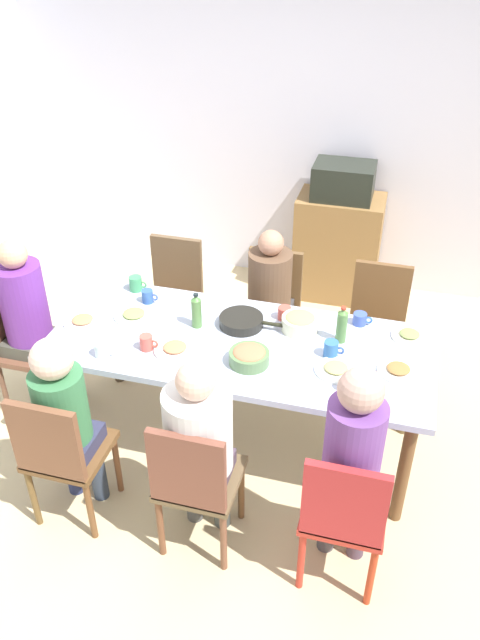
# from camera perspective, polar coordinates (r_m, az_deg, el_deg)

# --- Properties ---
(ground_plane) EXTENTS (6.10, 6.10, 0.00)m
(ground_plane) POSITION_cam_1_polar(r_m,az_deg,el_deg) (4.16, -0.00, -10.69)
(ground_plane) COLOR #C9B486
(wall_back) EXTENTS (5.32, 0.12, 2.60)m
(wall_back) POSITION_cam_1_polar(r_m,az_deg,el_deg) (5.46, 6.66, 16.30)
(wall_back) COLOR silver
(wall_back) RESTS_ON ground_plane
(dining_table) EXTENTS (2.21, 0.92, 0.78)m
(dining_table) POSITION_cam_1_polar(r_m,az_deg,el_deg) (3.71, -0.00, -2.94)
(dining_table) COLOR #B2BCD5
(dining_table) RESTS_ON ground_plane
(chair_0) EXTENTS (0.40, 0.40, 0.90)m
(chair_0) POSITION_cam_1_polar(r_m,az_deg,el_deg) (4.42, 12.22, -0.08)
(chair_0) COLOR brown
(chair_0) RESTS_ON ground_plane
(chair_1) EXTENTS (0.40, 0.40, 0.90)m
(chair_1) POSITION_cam_1_polar(r_m,az_deg,el_deg) (4.68, -6.00, 2.59)
(chair_1) COLOR brown
(chair_1) RESTS_ON ground_plane
(chair_2) EXTENTS (0.40, 0.40, 0.90)m
(chair_2) POSITION_cam_1_polar(r_m,az_deg,el_deg) (3.14, 9.34, -16.72)
(chair_2) COLOR red
(chair_2) RESTS_ON ground_plane
(person_2) EXTENTS (0.30, 0.30, 1.29)m
(person_2) POSITION_cam_1_polar(r_m,az_deg,el_deg) (3.02, 10.01, -12.40)
(person_2) COLOR #454046
(person_2) RESTS_ON ground_plane
(chair_3) EXTENTS (0.40, 0.40, 0.90)m
(chair_3) POSITION_cam_1_polar(r_m,az_deg,el_deg) (4.38, -19.12, -1.67)
(chair_3) COLOR brown
(chair_3) RESTS_ON ground_plane
(person_3) EXTENTS (0.30, 0.30, 1.24)m
(person_3) POSITION_cam_1_polar(r_m,az_deg,el_deg) (4.21, -18.63, 0.60)
(person_3) COLOR #373A44
(person_3) RESTS_ON ground_plane
(chair_4) EXTENTS (0.40, 0.40, 0.90)m
(chair_4) POSITION_cam_1_polar(r_m,az_deg,el_deg) (3.24, -4.07, -14.21)
(chair_4) COLOR brown
(chair_4) RESTS_ON ground_plane
(person_4) EXTENTS (0.34, 0.34, 1.18)m
(person_4) POSITION_cam_1_polar(r_m,az_deg,el_deg) (3.15, -3.69, -10.56)
(person_4) COLOR #464644
(person_4) RESTS_ON ground_plane
(chair_5) EXTENTS (0.40, 0.40, 0.90)m
(chair_5) POSITION_cam_1_polar(r_m,az_deg,el_deg) (4.49, 2.85, 1.31)
(chair_5) COLOR brown
(chair_5) RESTS_ON ground_plane
(person_5) EXTENTS (0.30, 0.30, 1.13)m
(person_5) POSITION_cam_1_polar(r_m,az_deg,el_deg) (4.33, 2.64, 2.52)
(person_5) COLOR #474346
(person_5) RESTS_ON ground_plane
(chair_6) EXTENTS (0.40, 0.40, 0.90)m
(chair_6) POSITION_cam_1_polar(r_m,az_deg,el_deg) (3.49, -15.83, -11.34)
(chair_6) COLOR brown
(chair_6) RESTS_ON ground_plane
(person_6) EXTENTS (0.30, 0.30, 1.17)m
(person_6) POSITION_cam_1_polar(r_m,az_deg,el_deg) (3.42, -15.58, -8.07)
(person_6) COLOR navy
(person_6) RESTS_ON ground_plane
(plate_0) EXTENTS (0.24, 0.24, 0.04)m
(plate_0) POSITION_cam_1_polar(r_m,az_deg,el_deg) (3.60, -5.88, -2.59)
(plate_0) COLOR silver
(plate_0) RESTS_ON dining_table
(plate_1) EXTENTS (0.23, 0.23, 0.04)m
(plate_1) POSITION_cam_1_polar(r_m,az_deg,el_deg) (3.47, 8.65, -4.41)
(plate_1) COLOR silver
(plate_1) RESTS_ON dining_table
(plate_2) EXTENTS (0.23, 0.23, 0.04)m
(plate_2) POSITION_cam_1_polar(r_m,az_deg,el_deg) (3.53, 14.07, -4.41)
(plate_2) COLOR silver
(plate_2) RESTS_ON dining_table
(plate_3) EXTENTS (0.21, 0.21, 0.04)m
(plate_3) POSITION_cam_1_polar(r_m,az_deg,el_deg) (3.82, 15.02, -1.35)
(plate_3) COLOR silver
(plate_3) RESTS_ON dining_table
(plate_4) EXTENTS (0.24, 0.24, 0.04)m
(plate_4) POSITION_cam_1_polar(r_m,az_deg,el_deg) (3.92, -9.53, 0.44)
(plate_4) COLOR silver
(plate_4) RESTS_ON dining_table
(plate_5) EXTENTS (0.23, 0.23, 0.04)m
(plate_5) POSITION_cam_1_polar(r_m,az_deg,el_deg) (3.93, -13.99, -0.09)
(plate_5) COLOR white
(plate_5) RESTS_ON dining_table
(bowl_0) EXTENTS (0.22, 0.22, 0.09)m
(bowl_0) POSITION_cam_1_polar(r_m,az_deg,el_deg) (3.47, 0.83, -3.28)
(bowl_0) COLOR #567648
(bowl_0) RESTS_ON dining_table
(bowl_1) EXTENTS (0.22, 0.22, 0.11)m
(bowl_1) POSITION_cam_1_polar(r_m,az_deg,el_deg) (3.75, 5.42, -0.21)
(bowl_1) COLOR beige
(bowl_1) RESTS_ON dining_table
(serving_pan) EXTENTS (0.44, 0.26, 0.06)m
(serving_pan) POSITION_cam_1_polar(r_m,az_deg,el_deg) (3.78, 0.19, -0.11)
(serving_pan) COLOR black
(serving_pan) RESTS_ON dining_table
(cup_0) EXTENTS (0.12, 0.08, 0.08)m
(cup_0) POSITION_cam_1_polar(r_m,az_deg,el_deg) (3.85, 4.06, 0.62)
(cup_0) COLOR #C4493C
(cup_0) RESTS_ON dining_table
(cup_1) EXTENTS (0.12, 0.08, 0.07)m
(cup_1) POSITION_cam_1_polar(r_m,az_deg,el_deg) (3.86, 10.78, 0.10)
(cup_1) COLOR #3B52A4
(cup_1) RESTS_ON dining_table
(cup_2) EXTENTS (0.11, 0.07, 0.09)m
(cup_2) POSITION_cam_1_polar(r_m,az_deg,el_deg) (3.62, -8.41, -2.02)
(cup_2) COLOR #CA5347
(cup_2) RESTS_ON dining_table
(cup_3) EXTENTS (0.11, 0.07, 0.09)m
(cup_3) POSITION_cam_1_polar(r_m,az_deg,el_deg) (4.04, -8.30, 2.13)
(cup_3) COLOR #2F559F
(cup_3) RESTS_ON dining_table
(cup_4) EXTENTS (0.12, 0.08, 0.10)m
(cup_4) POSITION_cam_1_polar(r_m,az_deg,el_deg) (3.56, 8.22, -2.61)
(cup_4) COLOR #2F62A5
(cup_4) RESTS_ON dining_table
(cup_5) EXTENTS (0.12, 0.08, 0.10)m
(cup_5) POSITION_cam_1_polar(r_m,az_deg,el_deg) (4.18, -9.36, 3.25)
(cup_5) COLOR #3E9059
(cup_5) RESTS_ON dining_table
(cup_6) EXTENTS (0.12, 0.09, 0.07)m
(cup_6) POSITION_cam_1_polar(r_m,az_deg,el_deg) (3.35, 9.79, -5.73)
(cup_6) COLOR white
(cup_6) RESTS_ON dining_table
(cup_7) EXTENTS (0.12, 0.08, 0.09)m
(cup_7) POSITION_cam_1_polar(r_m,az_deg,el_deg) (3.61, -12.29, -2.60)
(cup_7) COLOR white
(cup_7) RESTS_ON dining_table
(bottle_0) EXTENTS (0.06, 0.06, 0.23)m
(bottle_0) POSITION_cam_1_polar(r_m,az_deg,el_deg) (3.65, 9.16, -0.47)
(bottle_0) COLOR #4D783B
(bottle_0) RESTS_ON dining_table
(bottle_1) EXTENTS (0.06, 0.06, 0.23)m
(bottle_1) POSITION_cam_1_polar(r_m,az_deg,el_deg) (3.74, -3.94, 0.80)
(bottle_1) COLOR #4D783C
(bottle_1) RESTS_ON dining_table
(side_cabinet) EXTENTS (0.70, 0.44, 0.90)m
(side_cabinet) POSITION_cam_1_polar(r_m,az_deg,el_deg) (5.47, 8.76, 6.51)
(side_cabinet) COLOR olive
(side_cabinet) RESTS_ON ground_plane
(microwave) EXTENTS (0.48, 0.36, 0.28)m
(microwave) POSITION_cam_1_polar(r_m,az_deg,el_deg) (5.23, 9.32, 12.26)
(microwave) COLOR black
(microwave) RESTS_ON side_cabinet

